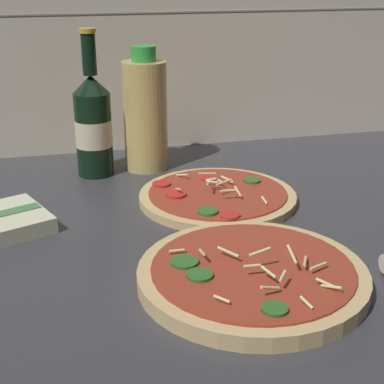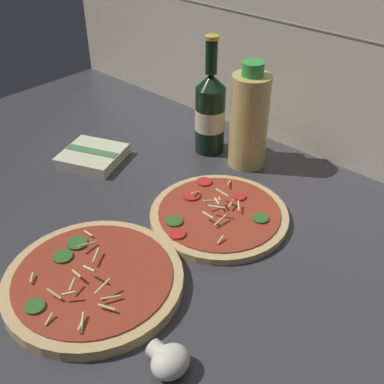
{
  "view_description": "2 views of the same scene",
  "coord_description": "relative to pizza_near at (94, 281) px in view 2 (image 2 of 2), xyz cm",
  "views": [
    {
      "loc": [
        -25.69,
        -73.05,
        39.31
      ],
      "look_at": [
        -5.99,
        6.3,
        7.18
      ],
      "focal_mm": 55.0,
      "sensor_mm": 36.0,
      "label": 1
    },
    {
      "loc": [
        44.3,
        -42.76,
        58.09
      ],
      "look_at": [
        -4.46,
        10.35,
        7.71
      ],
      "focal_mm": 45.0,
      "sensor_mm": 36.0,
      "label": 2
    }
  ],
  "objects": [
    {
      "name": "pizza_near",
      "position": [
        0.0,
        0.0,
        0.0
      ],
      "size": [
        28.21,
        28.21,
        5.1
      ],
      "color": "tan",
      "rests_on": "counter_slab"
    },
    {
      "name": "oil_bottle",
      "position": [
        -5.06,
        45.99,
        9.39
      ],
      "size": [
        8.12,
        8.12,
        22.87
      ],
      "color": "#D6B766",
      "rests_on": "counter_slab"
    },
    {
      "name": "mushroom_left",
      "position": [
        19.36,
        -2.73,
        0.81
      ],
      "size": [
        5.81,
        5.54,
        3.88
      ],
      "color": "white",
      "rests_on": "counter_slab"
    },
    {
      "name": "dish_towel",
      "position": [
        -30.6,
        23.54,
        0.09
      ],
      "size": [
        16.15,
        15.87,
        2.56
      ],
      "color": "beige",
      "rests_on": "counter_slab"
    },
    {
      "name": "pizza_far",
      "position": [
        2.91,
        26.58,
        -0.31
      ],
      "size": [
        25.81,
        25.81,
        4.42
      ],
      "color": "tan",
      "rests_on": "counter_slab"
    },
    {
      "name": "beer_bottle",
      "position": [
        -14.77,
        44.83,
        8.42
      ],
      "size": [
        6.69,
        6.69,
        26.27
      ],
      "color": "black",
      "rests_on": "counter_slab"
    },
    {
      "name": "counter_slab",
      "position": [
        3.38,
        13.65,
        -2.37
      ],
      "size": [
        160.0,
        90.0,
        2.5
      ],
      "color": "#38383D",
      "rests_on": "ground"
    },
    {
      "name": "tile_backsplash",
      "position": [
        3.38,
        59.15,
        26.38
      ],
      "size": [
        160.0,
        1.13,
        60.0
      ],
      "color": "beige",
      "rests_on": "ground"
    }
  ]
}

